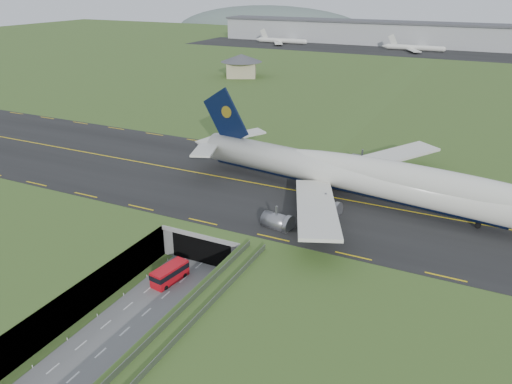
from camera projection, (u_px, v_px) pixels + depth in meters
The scene contains 10 objects.
ground at pixel (176, 287), 82.27m from camera, with size 900.00×900.00×0.00m, color #425B24.
airfield_deck at pixel (175, 271), 81.10m from camera, with size 800.00×800.00×6.00m, color gray.
trench_road at pixel (148, 311), 76.03m from camera, with size 12.00×75.00×0.20m, color slate.
taxiway at pixel (262, 185), 107.20m from camera, with size 800.00×44.00×0.18m, color black.
tunnel_portal at pixel (225, 227), 94.80m from camera, with size 17.00×22.30×6.00m.
guideway at pixel (159, 352), 59.94m from camera, with size 3.00×53.00×7.05m.
jumbo_jet at pixel (374, 179), 96.38m from camera, with size 90.40×58.46×19.52m.
shuttle_tram at pixel (170, 274), 82.98m from camera, with size 3.63×7.19×2.82m.
service_building at pixel (242, 63), 225.77m from camera, with size 24.75×24.75×10.20m.
cargo_terminal at pixel (437, 35), 324.65m from camera, with size 320.00×67.00×15.60m.
Camera 1 is at (42.32, -56.84, 46.51)m, focal length 35.00 mm.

